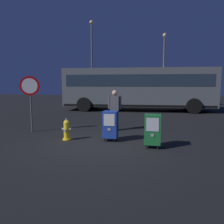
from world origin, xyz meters
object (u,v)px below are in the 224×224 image
(fire_hydrant, at_px, (66,130))
(newspaper_box_primary, at_px, (153,129))
(stop_sign, at_px, (30,92))
(street_light_near_right, at_px, (92,57))
(street_light_near_left, at_px, (164,64))
(pedestrian, at_px, (115,108))
(bus_near, at_px, (138,87))
(newspaper_box_secondary, at_px, (110,124))
(bus_far, at_px, (135,86))

(fire_hydrant, relative_size, newspaper_box_primary, 0.73)
(stop_sign, bearing_deg, street_light_near_right, 93.25)
(fire_hydrant, bearing_deg, newspaper_box_primary, -7.16)
(street_light_near_left, bearing_deg, pedestrian, -100.60)
(bus_near, relative_size, street_light_near_right, 1.47)
(newspaper_box_secondary, height_order, bus_near, bus_near)
(fire_hydrant, height_order, stop_sign, stop_sign)
(bus_far, bearing_deg, newspaper_box_primary, -84.56)
(stop_sign, bearing_deg, bus_near, 66.02)
(pedestrian, bearing_deg, street_light_near_left, 79.40)
(bus_near, bearing_deg, street_light_near_right, 145.30)
(bus_near, distance_m, street_light_near_left, 5.68)
(newspaper_box_secondary, distance_m, street_light_near_right, 12.60)
(newspaper_box_primary, xyz_separation_m, stop_sign, (-4.82, 1.32, 1.03))
(pedestrian, xyz_separation_m, bus_far, (-0.32, 11.90, 0.76))
(stop_sign, xyz_separation_m, street_light_near_left, (5.51, 13.00, 2.17))
(bus_far, bearing_deg, street_light_near_left, 2.22)
(street_light_near_left, relative_size, street_light_near_right, 0.89)
(fire_hydrant, distance_m, bus_near, 9.27)
(pedestrian, bearing_deg, bus_near, 87.27)
(newspaper_box_secondary, bearing_deg, newspaper_box_primary, -21.32)
(street_light_near_left, bearing_deg, bus_far, -175.57)
(bus_near, bearing_deg, pedestrian, -96.08)
(pedestrian, distance_m, bus_far, 11.93)
(fire_hydrant, bearing_deg, street_light_near_right, 102.23)
(fire_hydrant, bearing_deg, bus_far, 85.75)
(fire_hydrant, bearing_deg, bus_near, 79.44)
(pedestrian, xyz_separation_m, street_light_near_right, (-3.85, 9.73, 3.23))
(bus_near, xyz_separation_m, street_light_near_left, (1.92, 4.93, 2.06))
(fire_hydrant, distance_m, street_light_near_left, 14.81)
(newspaper_box_primary, bearing_deg, bus_near, 97.50)
(newspaper_box_primary, xyz_separation_m, bus_near, (-1.24, 9.38, 1.14))
(newspaper_box_primary, relative_size, bus_far, 0.10)
(newspaper_box_primary, xyz_separation_m, pedestrian, (-1.58, 2.21, 0.38))
(newspaper_box_primary, distance_m, bus_near, 9.53)
(fire_hydrant, bearing_deg, street_light_near_left, 75.51)
(stop_sign, height_order, street_light_near_right, street_light_near_right)
(stop_sign, distance_m, pedestrian, 3.43)
(newspaper_box_primary, height_order, stop_sign, stop_sign)
(newspaper_box_primary, height_order, bus_near, bus_near)
(newspaper_box_secondary, bearing_deg, street_light_near_left, 81.33)
(pedestrian, height_order, street_light_near_right, street_light_near_right)
(newspaper_box_primary, bearing_deg, street_light_near_right, 114.45)
(newspaper_box_secondary, distance_m, street_light_near_left, 14.29)
(pedestrian, distance_m, street_light_near_left, 12.63)
(fire_hydrant, bearing_deg, stop_sign, 153.48)
(street_light_near_right, bearing_deg, bus_near, -31.35)
(newspaper_box_primary, height_order, newspaper_box_secondary, same)
(bus_far, bearing_deg, bus_near, -84.27)
(fire_hydrant, relative_size, street_light_near_right, 0.10)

